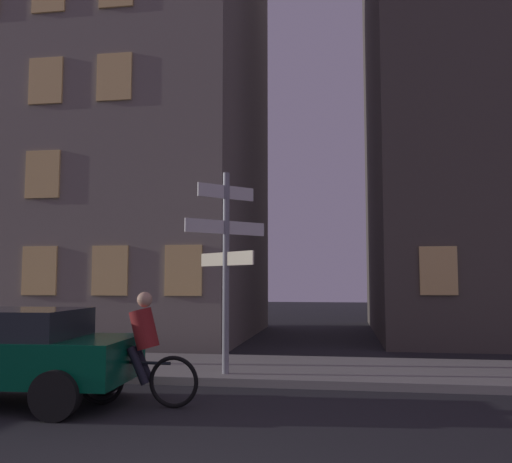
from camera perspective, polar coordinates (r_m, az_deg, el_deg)
name	(u,v)px	position (r m, az deg, el deg)	size (l,w,h in m)	color
sidewalk_kerb	(260,369)	(10.99, 0.37, -13.91)	(40.00, 2.92, 0.14)	gray
signpost	(226,255)	(9.95, -3.08, -2.45)	(1.21, 1.21, 3.56)	gray
car_far_trailing	(1,352)	(9.03, -24.60, -11.15)	(4.01, 2.01, 1.36)	#05472D
cyclist	(141,353)	(8.26, -11.72, -12.05)	(1.82, 0.34, 1.61)	black
building_left_block	(114,105)	(19.35, -14.37, 12.42)	(9.14, 8.44, 15.00)	slate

